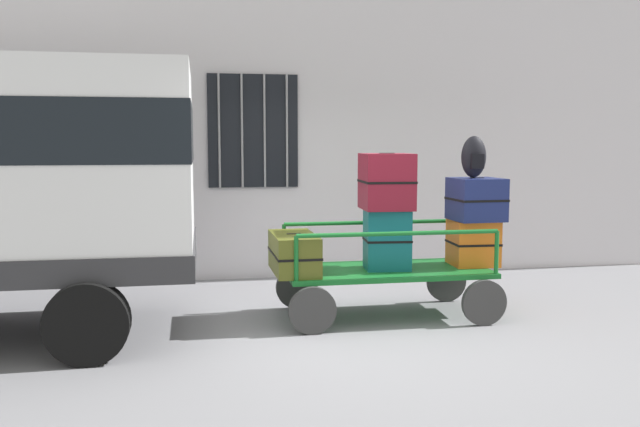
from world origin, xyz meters
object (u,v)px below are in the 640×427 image
at_px(suitcase_midleft_middle, 386,181).
at_px(suitcase_center_middle, 476,199).
at_px(suitcase_center_bottom, 473,243).
at_px(backpack, 474,157).
at_px(suitcase_left_bottom, 294,253).
at_px(luggage_cart, 386,279).
at_px(suitcase_midleft_bottom, 387,240).

distance_m(suitcase_midleft_middle, suitcase_center_middle, 1.01).
distance_m(suitcase_center_bottom, backpack, 0.93).
relative_size(suitcase_midleft_middle, suitcase_center_bottom, 1.19).
bearing_deg(suitcase_midleft_middle, suitcase_left_bottom, -177.65).
bearing_deg(suitcase_center_middle, luggage_cart, 178.85).
height_order(suitcase_left_bottom, suitcase_center_bottom, suitcase_center_bottom).
relative_size(suitcase_midleft_middle, backpack, 1.36).
xyz_separation_m(suitcase_midleft_middle, suitcase_center_bottom, (0.99, 0.02, -0.68)).
relative_size(suitcase_midleft_bottom, backpack, 1.43).
xyz_separation_m(suitcase_midleft_bottom, suitcase_center_bottom, (0.99, 0.06, -0.07)).
distance_m(suitcase_left_bottom, suitcase_midleft_bottom, 0.99).
relative_size(luggage_cart, suitcase_center_bottom, 4.42).
relative_size(suitcase_midleft_bottom, suitcase_center_middle, 1.16).
bearing_deg(suitcase_midleft_middle, backpack, -3.85).
bearing_deg(suitcase_center_bottom, suitcase_midleft_bottom, -176.27).
bearing_deg(luggage_cart, suitcase_center_bottom, 2.14).
xyz_separation_m(suitcase_center_bottom, backpack, (-0.05, -0.08, 0.93)).
relative_size(luggage_cart, suitcase_left_bottom, 2.51).
bearing_deg(suitcase_left_bottom, backpack, -0.67).
bearing_deg(luggage_cart, suitcase_midleft_middle, 90.00).
distance_m(suitcase_midleft_bottom, suitcase_midleft_middle, 0.61).
bearing_deg(luggage_cart, suitcase_left_bottom, -178.77).
distance_m(luggage_cart, suitcase_midleft_bottom, 0.42).
bearing_deg(suitcase_midleft_bottom, luggage_cart, 90.00).
relative_size(suitcase_left_bottom, backpack, 2.02).
bearing_deg(backpack, suitcase_center_bottom, 58.85).
xyz_separation_m(suitcase_left_bottom, suitcase_midleft_middle, (0.99, 0.04, 0.73)).
distance_m(suitcase_center_bottom, suitcase_center_middle, 0.48).
xyz_separation_m(suitcase_midleft_bottom, suitcase_midleft_middle, (0.00, 0.05, 0.61)).
relative_size(suitcase_midleft_middle, suitcase_center_middle, 1.11).
bearing_deg(suitcase_center_middle, backpack, -153.78).
distance_m(luggage_cart, suitcase_midleft_middle, 1.03).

